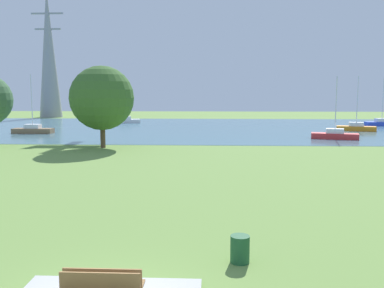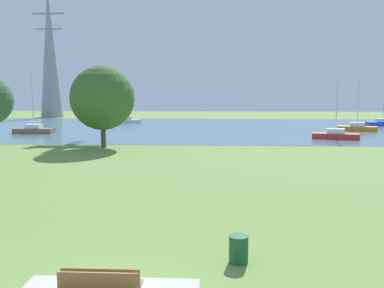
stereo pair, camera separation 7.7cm
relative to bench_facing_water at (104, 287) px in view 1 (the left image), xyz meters
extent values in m
plane|color=olive|center=(0.00, 21.73, -0.47)|extent=(160.00, 160.00, 0.00)
cube|color=brown|center=(0.00, 0.05, 0.06)|extent=(1.80, 0.48, 0.05)
cube|color=brown|center=(0.00, -0.16, 0.30)|extent=(1.80, 0.05, 0.44)
cube|color=brown|center=(0.00, -0.37, 0.30)|extent=(1.80, 0.05, 0.44)
cylinder|color=#1E512D|center=(3.28, 2.68, -0.07)|extent=(0.56, 0.56, 0.80)
cube|color=slate|center=(0.00, 49.73, -0.46)|extent=(140.00, 40.00, 0.02)
cube|color=brown|center=(-19.20, 40.41, -0.15)|extent=(4.82, 1.58, 0.60)
cube|color=white|center=(-19.20, 40.41, 0.40)|extent=(1.82, 1.13, 0.50)
cylinder|color=silver|center=(-19.20, 40.41, 3.40)|extent=(0.10, 0.10, 6.51)
cube|color=red|center=(15.62, 35.87, -0.15)|extent=(5.03, 2.72, 0.60)
cube|color=white|center=(15.62, 35.87, 0.40)|extent=(2.03, 1.54, 0.50)
cylinder|color=silver|center=(15.62, 35.87, 3.16)|extent=(0.10, 0.10, 6.02)
cube|color=white|center=(-11.58, 58.05, -0.15)|extent=(5.03, 2.97, 0.60)
cube|color=white|center=(-11.58, 58.05, 0.40)|extent=(2.06, 1.62, 0.50)
cylinder|color=silver|center=(-11.58, 58.05, 3.77)|extent=(0.10, 0.10, 7.24)
cube|color=orange|center=(21.19, 45.64, -0.15)|extent=(5.03, 2.82, 0.60)
cube|color=white|center=(21.19, 45.64, 0.40)|extent=(2.04, 1.57, 0.50)
cylinder|color=silver|center=(21.19, 45.64, 3.38)|extent=(0.10, 0.10, 6.46)
cube|color=blue|center=(27.87, 54.30, -0.15)|extent=(4.94, 2.02, 0.60)
cube|color=white|center=(27.87, 54.30, 0.40)|extent=(1.91, 1.29, 0.50)
cylinder|color=silver|center=(27.87, 54.30, 3.38)|extent=(0.10, 0.10, 6.45)
cylinder|color=brown|center=(-7.27, 27.69, 0.76)|extent=(0.44, 0.44, 2.45)
sphere|color=#39612A|center=(-7.27, 27.69, 3.98)|extent=(5.70, 5.70, 5.70)
cone|color=gray|center=(-29.97, 73.99, 12.30)|extent=(4.40, 4.40, 25.53)
cube|color=gray|center=(-29.97, 73.99, 19.96)|extent=(6.40, 0.30, 0.30)
cube|color=gray|center=(-29.97, 73.99, 16.96)|extent=(5.20, 0.30, 0.30)
camera|label=1|loc=(2.43, -8.97, 4.43)|focal=38.95mm
camera|label=2|loc=(2.50, -8.96, 4.43)|focal=38.95mm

